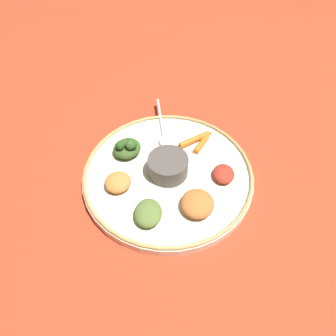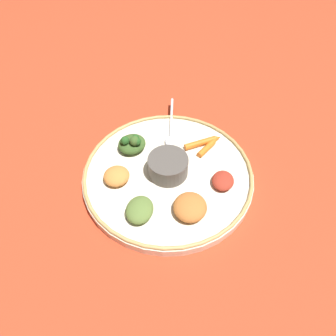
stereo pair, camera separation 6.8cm
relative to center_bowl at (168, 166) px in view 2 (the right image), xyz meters
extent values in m
plane|color=#B7381E|center=(0.00, 0.00, -0.04)|extent=(2.40, 2.40, 0.00)
cylinder|color=beige|center=(0.00, 0.00, -0.03)|extent=(0.38, 0.38, 0.02)
torus|color=tan|center=(0.00, 0.00, -0.02)|extent=(0.37, 0.37, 0.01)
cylinder|color=#4C4742|center=(0.00, 0.00, 0.00)|extent=(0.09, 0.09, 0.04)
cylinder|color=maroon|center=(0.00, 0.00, 0.02)|extent=(0.08, 0.08, 0.01)
ellipsoid|color=silver|center=(0.00, -0.09, -0.02)|extent=(0.02, 0.03, 0.01)
cylinder|color=silver|center=(0.00, -0.18, -0.02)|extent=(0.01, 0.14, 0.01)
ellipsoid|color=#385623|center=(0.09, -0.07, -0.01)|extent=(0.09, 0.09, 0.03)
sphere|color=#23511E|center=(0.10, -0.06, 0.01)|extent=(0.02, 0.02, 0.02)
sphere|color=#385623|center=(0.08, -0.06, 0.01)|extent=(0.02, 0.02, 0.02)
sphere|color=#23511E|center=(0.08, -0.07, 0.01)|extent=(0.02, 0.02, 0.02)
sphere|color=#23511E|center=(0.07, -0.06, 0.01)|extent=(0.02, 0.02, 0.02)
cylinder|color=orange|center=(-0.09, -0.07, -0.02)|extent=(0.05, 0.05, 0.01)
cone|color=orange|center=(-0.11, -0.10, -0.02)|extent=(0.02, 0.02, 0.01)
cylinder|color=orange|center=(-0.07, -0.09, -0.02)|extent=(0.08, 0.05, 0.01)
cone|color=orange|center=(-0.11, -0.11, -0.02)|extent=(0.02, 0.02, 0.01)
ellipsoid|color=#C67A38|center=(0.11, 0.03, -0.01)|extent=(0.08, 0.08, 0.03)
ellipsoid|color=#B2662D|center=(-0.05, 0.10, -0.01)|extent=(0.08, 0.08, 0.03)
ellipsoid|color=maroon|center=(-0.12, 0.03, -0.01)|extent=(0.06, 0.06, 0.02)
ellipsoid|color=#567033|center=(0.05, 0.11, -0.01)|extent=(0.06, 0.07, 0.03)
camera|label=1|loc=(0.05, 0.43, 0.52)|focal=33.67mm
camera|label=2|loc=(-0.02, 0.44, 0.52)|focal=33.67mm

